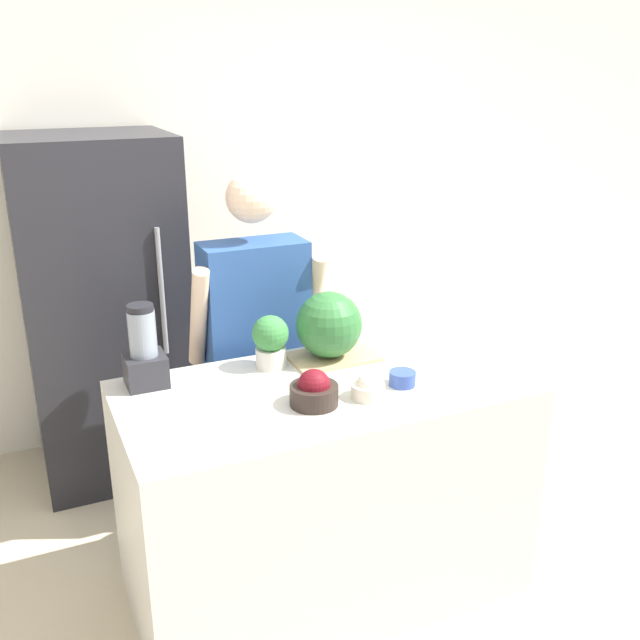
% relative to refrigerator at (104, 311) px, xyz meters
% --- Properties ---
extents(wall_back, '(8.00, 0.06, 2.60)m').
position_rel_refrigerator_xyz_m(wall_back, '(0.61, 0.39, 0.43)').
color(wall_back, white).
rests_on(wall_back, ground_plane).
extents(counter_island, '(1.53, 0.78, 0.91)m').
position_rel_refrigerator_xyz_m(counter_island, '(0.61, -1.33, -0.42)').
color(counter_island, beige).
rests_on(counter_island, ground_plane).
extents(refrigerator, '(0.76, 0.71, 1.75)m').
position_rel_refrigerator_xyz_m(refrigerator, '(0.00, 0.00, 0.00)').
color(refrigerator, '#232328').
rests_on(refrigerator, ground_plane).
extents(person, '(0.59, 0.26, 1.64)m').
position_rel_refrigerator_xyz_m(person, '(0.55, -0.75, -0.04)').
color(person, '#4C608C').
rests_on(person, ground_plane).
extents(cutting_board, '(0.36, 0.23, 0.01)m').
position_rel_refrigerator_xyz_m(cutting_board, '(0.76, -1.11, 0.04)').
color(cutting_board, tan).
rests_on(cutting_board, counter_island).
extents(watermelon, '(0.27, 0.27, 0.27)m').
position_rel_refrigerator_xyz_m(watermelon, '(0.74, -1.10, 0.19)').
color(watermelon, '#2D6B33').
rests_on(watermelon, cutting_board).
extents(bowl_cherries, '(0.17, 0.17, 0.13)m').
position_rel_refrigerator_xyz_m(bowl_cherries, '(0.52, -1.46, 0.09)').
color(bowl_cherries, '#2D231E').
rests_on(bowl_cherries, counter_island).
extents(bowl_cream, '(0.12, 0.12, 0.09)m').
position_rel_refrigerator_xyz_m(bowl_cream, '(0.72, -1.48, 0.08)').
color(bowl_cream, beige).
rests_on(bowl_cream, counter_island).
extents(bowl_small_blue, '(0.10, 0.10, 0.05)m').
position_rel_refrigerator_xyz_m(bowl_small_blue, '(0.89, -1.45, 0.06)').
color(bowl_small_blue, '#334C9E').
rests_on(bowl_small_blue, counter_island).
extents(blender, '(0.15, 0.15, 0.32)m').
position_rel_refrigerator_xyz_m(blender, '(0.01, -1.05, 0.17)').
color(blender, '#28282D').
rests_on(blender, counter_island).
extents(potted_plant, '(0.15, 0.15, 0.21)m').
position_rel_refrigerator_xyz_m(potted_plant, '(0.50, -1.08, 0.15)').
color(potted_plant, beige).
rests_on(potted_plant, counter_island).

